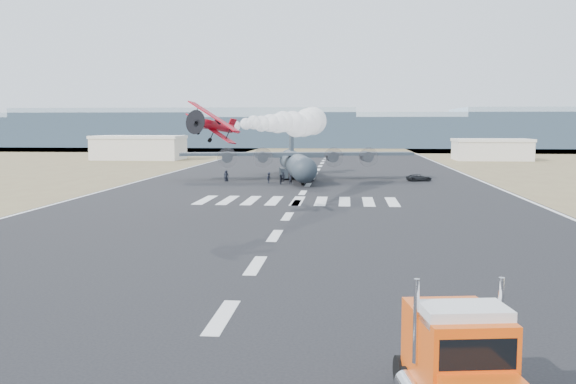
# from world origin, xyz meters

# --- Properties ---
(ground) EXTENTS (500.00, 500.00, 0.00)m
(ground) POSITION_xyz_m (0.00, 0.00, 0.00)
(ground) COLOR black
(ground) RESTS_ON ground
(scrub_far) EXTENTS (500.00, 80.00, 0.00)m
(scrub_far) POSITION_xyz_m (0.00, 230.00, 0.00)
(scrub_far) COLOR brown
(scrub_far) RESTS_ON ground
(runway_markings) EXTENTS (60.00, 260.00, 0.01)m
(runway_markings) POSITION_xyz_m (0.00, 60.00, 0.01)
(runway_markings) COLOR silver
(runway_markings) RESTS_ON ground
(ridge_seg_b) EXTENTS (150.00, 50.00, 15.00)m
(ridge_seg_b) POSITION_xyz_m (-130.00, 260.00, 7.50)
(ridge_seg_b) COLOR #879CAB
(ridge_seg_b) RESTS_ON ground
(ridge_seg_c) EXTENTS (150.00, 50.00, 17.00)m
(ridge_seg_c) POSITION_xyz_m (-65.00, 260.00, 8.50)
(ridge_seg_c) COLOR #879CAB
(ridge_seg_c) RESTS_ON ground
(ridge_seg_d) EXTENTS (150.00, 50.00, 13.00)m
(ridge_seg_d) POSITION_xyz_m (0.00, 260.00, 6.50)
(ridge_seg_d) COLOR #879CAB
(ridge_seg_d) RESTS_ON ground
(ridge_seg_e) EXTENTS (150.00, 50.00, 15.00)m
(ridge_seg_e) POSITION_xyz_m (65.00, 260.00, 7.50)
(ridge_seg_e) COLOR #879CAB
(ridge_seg_e) RESTS_ON ground
(hangar_left) EXTENTS (24.50, 14.50, 6.70)m
(hangar_left) POSITION_xyz_m (-52.00, 145.00, 3.41)
(hangar_left) COLOR beige
(hangar_left) RESTS_ON ground
(hangar_right) EXTENTS (20.50, 12.50, 5.90)m
(hangar_right) POSITION_xyz_m (46.00, 150.00, 3.01)
(hangar_right) COLOR beige
(hangar_right) RESTS_ON ground
(semi_truck) EXTENTS (3.96, 8.90, 3.92)m
(semi_truck) POSITION_xyz_m (9.98, -10.63, 1.92)
(semi_truck) COLOR black
(semi_truck) RESTS_ON ground
(aerobatic_biplane) EXTENTS (6.27, 6.41, 4.53)m
(aerobatic_biplane) POSITION_xyz_m (-7.49, 34.03, 9.68)
(aerobatic_biplane) COLOR #A20A23
(smoke_trail) EXTENTS (10.47, 33.60, 4.34)m
(smoke_trail) POSITION_xyz_m (-0.48, 61.53, 9.93)
(smoke_trail) COLOR white
(transport_aircraft) EXTENTS (41.04, 33.65, 11.86)m
(transport_aircraft) POSITION_xyz_m (-2.83, 83.74, 3.06)
(transport_aircraft) COLOR #212932
(transport_aircraft) RESTS_ON ground
(support_vehicle) EXTENTS (4.70, 3.02, 1.21)m
(support_vehicle) POSITION_xyz_m (18.75, 80.99, 0.60)
(support_vehicle) COLOR black
(support_vehicle) RESTS_ON ground
(crew_a) EXTENTS (0.77, 0.68, 1.81)m
(crew_a) POSITION_xyz_m (-14.57, 77.57, 0.91)
(crew_a) COLOR black
(crew_a) RESTS_ON ground
(crew_b) EXTENTS (0.75, 0.94, 1.69)m
(crew_b) POSITION_xyz_m (0.29, 78.50, 0.85)
(crew_b) COLOR black
(crew_b) RESTS_ON ground
(crew_c) EXTENTS (1.01, 1.30, 1.83)m
(crew_c) POSITION_xyz_m (-6.66, 74.64, 0.92)
(crew_c) COLOR black
(crew_c) RESTS_ON ground
(crew_d) EXTENTS (0.99, 1.05, 1.63)m
(crew_d) POSITION_xyz_m (-4.63, 78.16, 0.82)
(crew_d) COLOR black
(crew_d) RESTS_ON ground
(crew_e) EXTENTS (1.07, 0.89, 1.89)m
(crew_e) POSITION_xyz_m (-14.48, 77.76, 0.95)
(crew_e) COLOR black
(crew_e) RESTS_ON ground
(crew_f) EXTENTS (0.63, 1.53, 1.60)m
(crew_f) POSITION_xyz_m (-4.48, 72.86, 0.80)
(crew_f) COLOR black
(crew_f) RESTS_ON ground
(crew_g) EXTENTS (0.73, 0.69, 1.58)m
(crew_g) POSITION_xyz_m (-2.89, 72.81, 0.79)
(crew_g) COLOR black
(crew_g) RESTS_ON ground
(crew_h) EXTENTS (0.76, 0.91, 1.60)m
(crew_h) POSITION_xyz_m (0.51, 79.44, 0.80)
(crew_h) COLOR black
(crew_h) RESTS_ON ground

